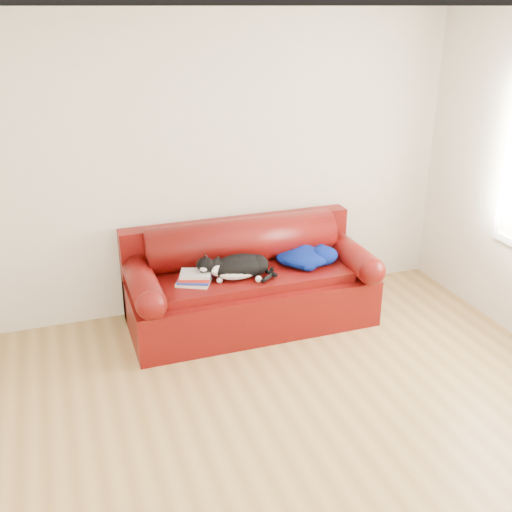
{
  "coord_description": "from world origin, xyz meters",
  "views": [
    {
      "loc": [
        -1.31,
        -2.95,
        2.6
      ],
      "look_at": [
        0.19,
        1.35,
        0.69
      ],
      "focal_mm": 42.0,
      "sensor_mm": 36.0,
      "label": 1
    }
  ],
  "objects_px": {
    "sofa_base": "(251,298)",
    "book_stack": "(195,278)",
    "blanket": "(307,256)",
    "cat": "(239,267)"
  },
  "relations": [
    {
      "from": "sofa_base",
      "to": "cat",
      "type": "xyz_separation_m",
      "value": [
        -0.14,
        -0.11,
        0.36
      ]
    },
    {
      "from": "sofa_base",
      "to": "book_stack",
      "type": "distance_m",
      "value": 0.61
    },
    {
      "from": "sofa_base",
      "to": "book_stack",
      "type": "relative_size",
      "value": 6.39
    },
    {
      "from": "blanket",
      "to": "cat",
      "type": "bearing_deg",
      "value": -172.12
    },
    {
      "from": "sofa_base",
      "to": "book_stack",
      "type": "height_order",
      "value": "book_stack"
    },
    {
      "from": "sofa_base",
      "to": "blanket",
      "type": "relative_size",
      "value": 3.81
    },
    {
      "from": "book_stack",
      "to": "blanket",
      "type": "distance_m",
      "value": 1.03
    },
    {
      "from": "cat",
      "to": "blanket",
      "type": "relative_size",
      "value": 1.23
    },
    {
      "from": "sofa_base",
      "to": "book_stack",
      "type": "xyz_separation_m",
      "value": [
        -0.51,
        -0.09,
        0.31
      ]
    },
    {
      "from": "book_stack",
      "to": "sofa_base",
      "type": "bearing_deg",
      "value": 10.45
    }
  ]
}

